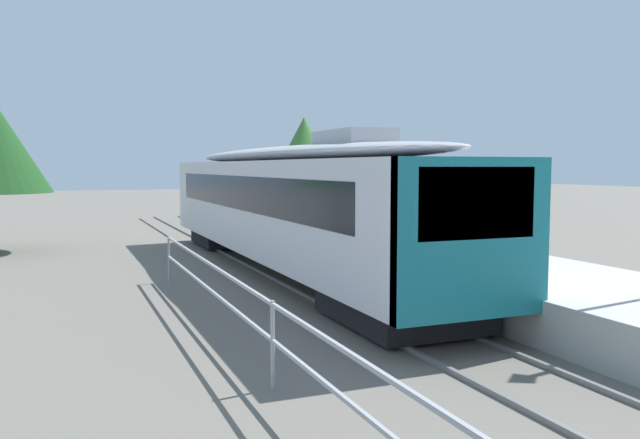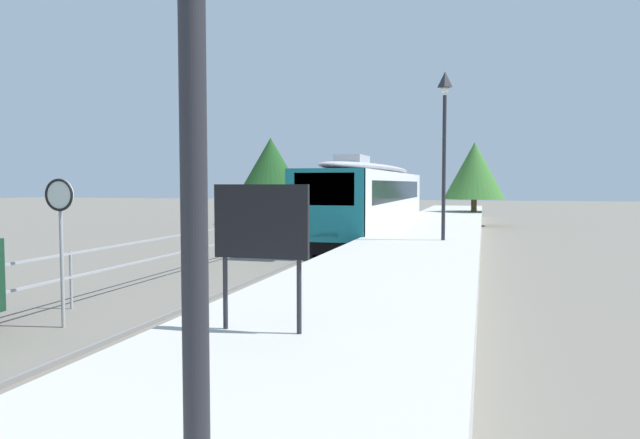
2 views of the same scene
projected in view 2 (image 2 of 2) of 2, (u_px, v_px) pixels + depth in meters
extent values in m
plane|color=#6B665B|center=(254.00, 256.00, 22.60)|extent=(160.00, 160.00, 0.00)
cube|color=#6B665B|center=(332.00, 258.00, 21.81)|extent=(3.20, 60.00, 0.06)
cube|color=slate|center=(312.00, 255.00, 21.99)|extent=(0.08, 60.00, 0.08)
cube|color=slate|center=(351.00, 256.00, 21.62)|extent=(0.08, 60.00, 0.08)
cube|color=silver|center=(372.00, 199.00, 29.43)|extent=(2.80, 18.21, 2.55)
cube|color=#19757F|center=(325.00, 205.00, 20.75)|extent=(2.80, 0.24, 2.55)
cube|color=black|center=(324.00, 189.00, 20.64)|extent=(2.13, 0.08, 1.12)
cube|color=black|center=(372.00, 191.00, 29.41)|extent=(2.82, 15.30, 0.92)
ellipsoid|color=#A8AAAF|center=(372.00, 169.00, 29.34)|extent=(2.69, 17.48, 0.44)
cube|color=#A8AAAF|center=(352.00, 160.00, 24.94)|extent=(1.10, 2.20, 0.36)
cube|color=#EAE5C6|center=(324.00, 234.00, 20.75)|extent=(1.00, 0.10, 0.20)
cube|color=black|center=(340.00, 244.00, 23.06)|extent=(2.24, 3.20, 0.55)
cube|color=black|center=(392.00, 222.00, 35.98)|extent=(2.24, 3.20, 0.55)
cube|color=#B7B5AD|center=(422.00, 249.00, 20.94)|extent=(3.90, 60.00, 0.90)
cylinder|color=#232328|center=(192.00, 70.00, 2.61)|extent=(0.12, 0.12, 4.60)
cylinder|color=#232328|center=(444.00, 168.00, 19.18)|extent=(0.12, 0.12, 4.60)
pyramid|color=#232328|center=(445.00, 79.00, 19.02)|extent=(0.34, 0.34, 0.50)
sphere|color=silver|center=(445.00, 90.00, 19.04)|extent=(0.24, 0.24, 0.24)
cylinder|color=#232328|center=(225.00, 293.00, 7.49)|extent=(0.06, 0.06, 0.90)
cylinder|color=#232328|center=(299.00, 297.00, 7.24)|extent=(0.06, 0.06, 0.90)
cube|color=black|center=(261.00, 221.00, 7.31)|extent=(1.20, 0.08, 0.90)
cylinder|color=#9EA0A5|center=(62.00, 269.00, 11.30)|extent=(0.07, 0.07, 2.20)
cylinder|color=white|center=(59.00, 195.00, 11.19)|extent=(0.60, 0.03, 0.60)
torus|color=black|center=(59.00, 195.00, 11.18)|extent=(0.61, 0.05, 0.61)
cube|color=#9EA0A5|center=(70.00, 254.00, 12.97)|extent=(0.05, 36.00, 0.05)
cube|color=#9EA0A5|center=(71.00, 277.00, 13.00)|extent=(0.05, 36.00, 0.05)
cylinder|color=#9EA0A5|center=(71.00, 280.00, 13.00)|extent=(0.06, 0.06, 1.25)
cylinder|color=#9EA0A5|center=(236.00, 242.00, 21.67)|extent=(0.06, 0.06, 1.25)
cylinder|color=#9EA0A5|center=(307.00, 225.00, 30.35)|extent=(0.06, 0.06, 1.25)
cylinder|color=brown|center=(474.00, 212.00, 38.80)|extent=(0.36, 0.36, 1.73)
cone|color=#38702D|center=(474.00, 171.00, 38.64)|extent=(3.89, 3.89, 3.66)
cylinder|color=brown|center=(271.00, 209.00, 39.54)|extent=(0.36, 0.36, 2.16)
cone|color=#1E4C1E|center=(271.00, 165.00, 39.37)|extent=(4.13, 4.13, 3.55)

